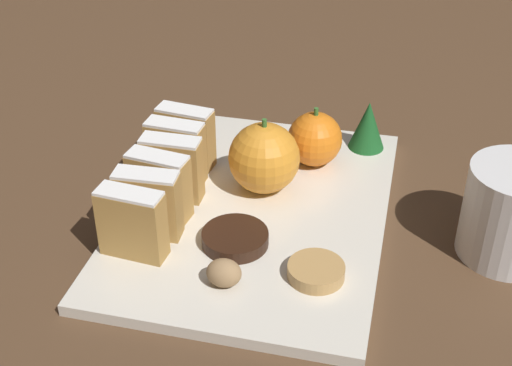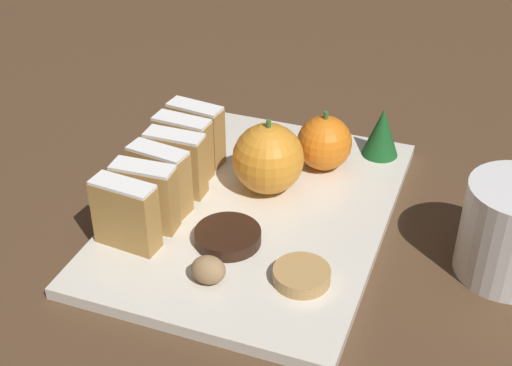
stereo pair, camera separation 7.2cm
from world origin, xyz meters
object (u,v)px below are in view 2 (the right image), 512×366
object	(u,v)px
orange_near	(324,143)
orange_far	(272,159)
walnut	(206,269)
chocolate_cookie	(228,236)

from	to	relation	value
orange_near	orange_far	bearing A→B (deg)	-121.30
orange_far	walnut	world-z (taller)	orange_far
orange_near	chocolate_cookie	distance (m)	0.17
orange_near	chocolate_cookie	size ratio (longest dim) A/B	1.07
orange_far	walnut	bearing A→B (deg)	-92.61
walnut	orange_near	bearing A→B (deg)	78.31
orange_near	walnut	world-z (taller)	orange_near
orange_near	orange_far	size ratio (longest dim) A/B	0.83
orange_near	orange_far	xyz separation A→B (m)	(-0.04, -0.06, 0.01)
chocolate_cookie	orange_near	bearing A→B (deg)	73.48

